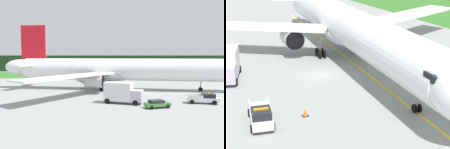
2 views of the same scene
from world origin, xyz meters
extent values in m
plane|color=gray|center=(0.00, 0.00, 0.00)|extent=(320.00, 320.00, 0.00)
cube|color=#357027|center=(0.00, 48.49, 0.02)|extent=(320.00, 30.14, 0.04)
cube|color=#1C361B|center=(0.00, 71.38, 4.04)|extent=(288.00, 4.57, 8.08)
cube|color=yellow|center=(-3.74, 6.08, 0.00)|extent=(78.25, 9.39, 0.01)
cylinder|color=white|center=(-3.74, 6.08, 4.94)|extent=(49.50, 11.00, 5.35)
ellipsoid|color=white|center=(-29.77, 9.11, 5.34)|extent=(8.96, 4.97, 4.01)
ellipsoid|color=#B2BDC6|center=(-6.18, 6.37, 3.47)|extent=(10.90, 6.77, 2.94)
cube|color=white|center=(-10.88, 20.15, 4.27)|extent=(12.95, 24.25, 0.35)
cylinder|color=#B1B1B1|center=(-8.10, 13.94, 2.82)|extent=(4.22, 3.37, 2.94)
cylinder|color=black|center=(-6.11, 13.71, 2.82)|extent=(0.43, 2.70, 2.70)
cube|color=white|center=(-13.92, -5.97, 4.27)|extent=(17.40, 22.64, 0.35)
cylinder|color=#B1B1B1|center=(-9.79, -0.56, 2.82)|extent=(4.22, 3.37, 2.94)
cylinder|color=black|center=(-7.80, -0.79, 2.82)|extent=(0.43, 2.70, 2.70)
cube|color=red|center=(-26.25, 8.70, 10.99)|extent=(6.47, 1.18, 9.97)
cube|color=white|center=(-26.36, 12.09, 5.87)|extent=(3.71, 6.67, 0.28)
cube|color=white|center=(-27.14, 5.43, 5.87)|extent=(4.91, 6.78, 0.28)
cylinder|color=gray|center=(14.84, 3.93, 1.58)|extent=(0.20, 0.20, 2.26)
cylinder|color=black|center=(14.87, 4.18, 0.45)|extent=(0.92, 0.32, 0.90)
cylinder|color=black|center=(14.81, 3.67, 0.45)|extent=(0.92, 0.32, 0.90)
cylinder|color=gray|center=(-6.78, 9.94, 1.73)|extent=(0.28, 0.28, 2.26)
cylinder|color=black|center=(-6.12, 9.51, 0.60)|extent=(1.23, 0.44, 1.20)
cylinder|color=black|center=(-6.04, 10.20, 0.60)|extent=(1.23, 0.44, 1.20)
cylinder|color=black|center=(-7.51, 9.67, 0.60)|extent=(1.23, 0.44, 1.20)
cylinder|color=black|center=(-7.43, 10.37, 0.60)|extent=(1.23, 0.44, 1.20)
cylinder|color=gray|center=(-7.58, 3.03, 1.73)|extent=(0.28, 0.28, 2.26)
cylinder|color=black|center=(-6.84, 3.30, 0.60)|extent=(1.23, 0.44, 1.20)
cylinder|color=black|center=(-6.92, 2.60, 0.60)|extent=(1.23, 0.44, 1.20)
cylinder|color=black|center=(-8.23, 3.46, 0.60)|extent=(1.23, 0.44, 1.20)
cylinder|color=black|center=(-8.31, 2.77, 0.60)|extent=(1.23, 0.44, 1.20)
cube|color=silver|center=(10.41, -10.89, 0.73)|extent=(5.65, 2.85, 0.70)
cube|color=black|center=(11.37, -11.06, 1.43)|extent=(2.44, 2.13, 0.70)
cube|color=silver|center=(9.30, -9.76, 1.31)|extent=(2.56, 0.55, 0.45)
cube|color=silver|center=(8.98, -11.56, 1.31)|extent=(2.56, 0.55, 0.45)
cube|color=orange|center=(11.37, -11.06, 1.86)|extent=(0.44, 1.37, 0.16)
cylinder|color=black|center=(12.39, -10.24, 0.38)|extent=(0.79, 0.37, 0.76)
cylinder|color=black|center=(12.04, -12.18, 0.38)|extent=(0.79, 0.37, 0.76)
cylinder|color=black|center=(8.78, -9.59, 0.38)|extent=(0.79, 0.37, 0.76)
cylinder|color=black|center=(8.43, -11.54, 0.38)|extent=(0.79, 0.37, 0.76)
cube|color=silver|center=(-1.14, -11.95, 1.45)|extent=(2.52, 2.85, 2.00)
cube|color=silver|center=(-4.35, -10.97, 2.06)|extent=(5.30, 3.71, 3.22)
cylinder|color=#99999E|center=(-3.43, -11.25, 0.36)|extent=(0.77, 0.32, 1.04)
cylinder|color=#99999E|center=(-5.27, -10.68, 0.36)|extent=(0.77, 0.32, 1.04)
cylinder|color=black|center=(-0.79, -10.81, 0.45)|extent=(0.94, 0.51, 0.90)
cylinder|color=black|center=(-1.50, -13.10, 0.45)|extent=(0.94, 0.51, 0.90)
cylinder|color=black|center=(-5.61, -9.32, 0.45)|extent=(0.94, 0.51, 0.90)
cylinder|color=black|center=(-6.31, -11.62, 0.45)|extent=(0.94, 0.51, 0.90)
cube|color=#3D793D|center=(1.97, -14.71, 0.57)|extent=(4.42, 2.98, 0.55)
cube|color=black|center=(1.77, -14.78, 1.08)|extent=(2.66, 2.21, 0.45)
cylinder|color=black|center=(3.02, -13.40, 0.30)|extent=(0.63, 0.36, 0.60)
cylinder|color=black|center=(3.60, -15.12, 0.30)|extent=(0.63, 0.36, 0.60)
cylinder|color=black|center=(0.33, -14.30, 0.30)|extent=(0.63, 0.36, 0.60)
cylinder|color=black|center=(0.91, -16.03, 0.30)|extent=(0.63, 0.36, 0.60)
cube|color=black|center=(10.77, -6.53, 0.01)|extent=(0.61, 0.61, 0.03)
cone|color=orange|center=(10.77, -6.53, 0.40)|extent=(0.47, 0.47, 0.74)
camera|label=1|loc=(-4.10, -54.36, 8.61)|focal=39.75mm
camera|label=2|loc=(44.44, -19.11, 16.61)|focal=63.63mm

